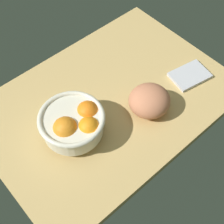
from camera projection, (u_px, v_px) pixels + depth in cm
name	position (u px, v px, depth cm)	size (l,w,h in cm)	color
ground_plane	(108.00, 103.00, 109.92)	(82.86, 58.01, 3.00)	tan
fruit_bowl	(74.00, 123.00, 96.25)	(20.02, 20.02, 10.81)	silver
bread_loaf	(149.00, 101.00, 102.75)	(13.35, 12.86, 9.30)	#C87A57
napkin_folded	(190.00, 75.00, 114.13)	(13.11, 9.28, 1.26)	silver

